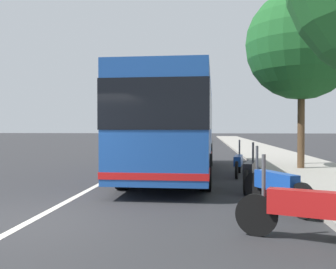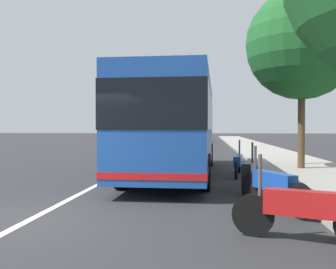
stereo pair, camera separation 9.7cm
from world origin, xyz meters
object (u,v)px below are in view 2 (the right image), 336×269
motorcycle_nearest_curb (238,163)px  roadside_tree_mid_block (302,44)px  motorcycle_by_tree (302,210)px  motorcycle_far_end (249,172)px  coach_bus (176,123)px  car_behind_bus (144,140)px  car_oncoming (175,134)px  car_side_street (199,136)px  utility_pole (302,89)px  motorcycle_angled (274,186)px

motorcycle_nearest_curb → roadside_tree_mid_block: 5.32m
motorcycle_by_tree → motorcycle_nearest_curb: 7.85m
motorcycle_by_tree → motorcycle_far_end: size_ratio=0.90×
motorcycle_nearest_curb → coach_bus: bearing=97.6°
car_behind_bus → roadside_tree_mid_block: 16.92m
car_behind_bus → car_oncoming: (30.01, 0.19, -0.05)m
motorcycle_by_tree → car_side_street: bearing=-65.0°
motorcycle_far_end → car_side_street: car_side_street is taller
motorcycle_far_end → car_behind_bus: 19.65m
motorcycle_far_end → utility_pole: bearing=-10.6°
coach_bus → car_oncoming: 45.78m
coach_bus → motorcycle_angled: size_ratio=4.91×
motorcycle_nearest_curb → car_side_street: car_side_street is taller
car_oncoming → motorcycle_far_end: bearing=10.4°
car_oncoming → utility_pole: utility_pole is taller
roadside_tree_mid_block → utility_pole: roadside_tree_mid_block is taller
coach_bus → car_side_street: (33.17, -0.05, -1.13)m
motorcycle_by_tree → car_behind_bus: bearing=-53.4°
motorcycle_by_tree → car_behind_bus: car_behind_bus is taller
car_oncoming → coach_bus: bearing=8.0°
car_oncoming → motorcycle_by_tree: bearing=10.0°
motorcycle_by_tree → roadside_tree_mid_block: bearing=-81.6°
coach_bus → motorcycle_angled: coach_bus is taller
coach_bus → roadside_tree_mid_block: roadside_tree_mid_block is taller
motorcycle_by_tree → roadside_tree_mid_block: roadside_tree_mid_block is taller
roadside_tree_mid_block → motorcycle_far_end: bearing=152.2°
car_oncoming → roadside_tree_mid_block: roadside_tree_mid_block is taller
motorcycle_nearest_curb → car_behind_bus: size_ratio=0.50×
coach_bus → motorcycle_far_end: size_ratio=4.69×
motorcycle_nearest_curb → utility_pole: size_ratio=0.34×
car_side_street → roadside_tree_mid_block: 32.23m
motorcycle_far_end → car_side_street: bearing=16.8°
utility_pole → roadside_tree_mid_block: bearing=166.8°
motorcycle_nearest_curb → roadside_tree_mid_block: (1.57, -2.52, 4.42)m
coach_bus → car_side_street: size_ratio=2.34×
motorcycle_far_end → motorcycle_nearest_curb: (3.10, 0.06, -0.02)m
roadside_tree_mid_block → car_side_street: bearing=8.4°
motorcycle_by_tree → motorcycle_far_end: motorcycle_by_tree is taller
motorcycle_by_tree → car_oncoming: (53.47, 6.47, 0.21)m
car_side_street → coach_bus: bearing=179.8°
motorcycle_angled → car_behind_bus: 22.11m
coach_bus → motorcycle_far_end: 4.10m
motorcycle_angled → motorcycle_nearest_curb: motorcycle_angled is taller
coach_bus → car_oncoming: bearing=6.3°
roadside_tree_mid_block → coach_bus: bearing=108.1°
coach_bus → car_behind_bus: bearing=14.9°
car_oncoming → motorcycle_nearest_curb: bearing=10.8°
motorcycle_by_tree → roadside_tree_mid_block: 10.63m
car_oncoming → roadside_tree_mid_block: 45.09m
motorcycle_angled → car_behind_bus: (21.21, 6.25, 0.24)m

